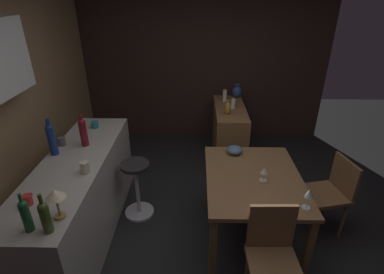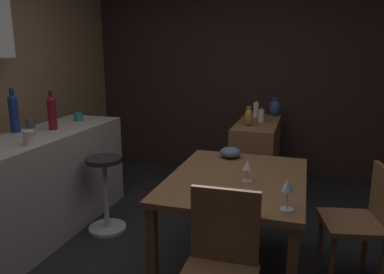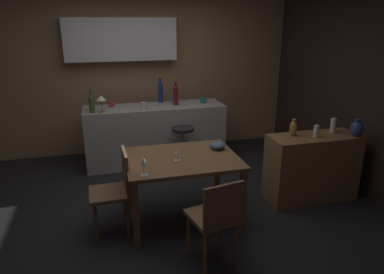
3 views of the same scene
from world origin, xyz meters
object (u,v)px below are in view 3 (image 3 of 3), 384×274
Objects in this scene: cup_slate at (173,99)px; vase_brass at (293,128)px; fruit_bowl at (217,145)px; pillar_candle_short at (333,126)px; cup_red at (111,104)px; chair_by_doorway at (216,217)px; counter_lamp at (101,99)px; sideboard_cabinet at (312,167)px; wine_glass_right at (178,151)px; cup_cream at (144,106)px; wine_bottle_olive at (91,103)px; wine_bottle_green at (92,101)px; chair_near_window at (116,188)px; cup_teal at (203,100)px; pillar_candle_tall at (316,131)px; wine_bottle_ruby at (176,94)px; wine_bottle_cobalt at (160,91)px; dining_table at (182,165)px; bar_stool at (183,149)px; wine_glass_left at (144,162)px; vase_ceramic_blue at (357,128)px.

vase_brass reaches higher than cup_slate.
pillar_candle_short is at bearing -0.20° from fruit_bowl.
pillar_candle_short is at bearing -33.56° from cup_red.
counter_lamp is at bearing 110.49° from chair_by_doorway.
cup_red is at bearing 142.33° from sideboard_cabinet.
cup_cream is (-0.14, 1.63, 0.11)m from wine_glass_right.
wine_glass_right is at bearing -73.26° from cup_red.
fruit_bowl is at bearing 179.93° from vase_brass.
wine_bottle_green is at bearing 86.01° from wine_bottle_olive.
sideboard_cabinet is at bearing -31.11° from counter_lamp.
pillar_candle_short is at bearing 3.96° from chair_near_window.
cup_red is 3.09m from pillar_candle_short.
sideboard_cabinet is 1.99m from cup_teal.
chair_by_doorway is 3.52× the size of counter_lamp.
pillar_candle_tall is (1.70, 0.11, 0.05)m from wine_glass_right.
wine_bottle_ruby is at bearing -175.53° from cup_teal.
cup_red is 0.51× the size of vase_brass.
sideboard_cabinet is at bearing -30.08° from wine_bottle_olive.
chair_by_doorway is at bearing -90.35° from wine_bottle_cobalt.
wine_bottle_green is 2.89× the size of cup_red.
dining_table reaches higher than bar_stool.
wine_glass_right is at bearing -113.90° from cup_teal.
pillar_candle_tall is at bearing -52.07° from wine_bottle_ruby.
wine_glass_left is 0.61× the size of wine_bottle_green.
fruit_bowl is 1.49m from pillar_candle_short.
counter_lamp is 2.60m from vase_brass.
pillar_candle_short is (2.00, 0.21, 0.06)m from wine_glass_right.
bar_stool is at bearing 135.11° from vase_brass.
wine_bottle_cobalt is 0.23m from cup_slate.
pillar_candle_tall is at bearing -33.11° from wine_bottle_green.
wine_bottle_ruby is at bearing 85.41° from chair_by_doorway.
vase_ceramic_blue is (2.31, -1.63, -0.03)m from cup_cream.
vase_brass is at bearing 163.63° from vase_ceramic_blue.
wine_bottle_green reaches higher than counter_lamp.
pillar_candle_tall is at bearing -116.46° from sideboard_cabinet.
cup_slate is (-0.44, 0.21, 0.01)m from cup_teal.
vase_brass reaches higher than cup_teal.
cup_cream is (0.72, -0.01, -0.08)m from wine_bottle_olive.
counter_lamp is 1.18× the size of vase_brass.
cup_red is 0.92× the size of cup_cream.
wine_bottle_cobalt is (0.02, 2.82, 0.60)m from chair_by_doorway.
vase_brass reaches higher than wine_glass_right.
wine_bottle_ruby is at bearing 127.93° from pillar_candle_tall.
wine_glass_right is 0.70× the size of vase_brass.
wine_bottle_ruby is (1.23, 0.17, 0.03)m from wine_bottle_olive.
wine_glass_left is 1.62× the size of cup_cream.
pillar_candle_tall is (2.42, -1.51, -0.20)m from counter_lamp.
sideboard_cabinet is at bearing -37.67° from cup_red.
vase_brass is at bearing -41.59° from cup_cream.
vase_ceramic_blue reaches higher than cup_teal.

